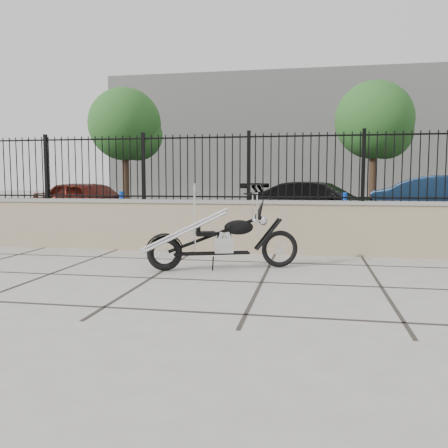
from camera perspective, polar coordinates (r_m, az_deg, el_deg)
ground_plane at (r=6.55m, az=-8.74°, el=-6.46°), size 90.00×90.00×0.00m
parking_lot at (r=18.72m, az=3.92°, el=1.30°), size 30.00×30.00×0.00m
retaining_wall at (r=8.86m, az=-3.47°, el=-0.17°), size 14.00×0.36×0.96m
iron_fence at (r=8.82m, az=-3.51°, el=6.83°), size 14.00×0.08×1.20m
background_building at (r=32.73m, az=6.81°, el=10.05°), size 22.00×6.00×8.00m
chopper_motorcycle at (r=7.02m, az=-0.44°, el=-0.23°), size 2.18×1.07×1.30m
car_red at (r=14.08m, az=-15.88°, el=2.43°), size 4.16×2.97×1.31m
car_black at (r=13.74m, az=11.53°, el=2.37°), size 4.71×3.02×1.27m
bollard_a at (r=11.99m, az=-12.17°, el=1.37°), size 0.15×0.15×1.04m
bollard_b at (r=11.19m, az=14.24°, el=1.04°), size 0.16×0.16×1.04m
tree_left at (r=24.08m, az=-11.86°, el=12.04°), size 3.52×3.52×5.95m
tree_right at (r=23.21m, az=17.63°, el=12.23°), size 3.55×3.55×5.99m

